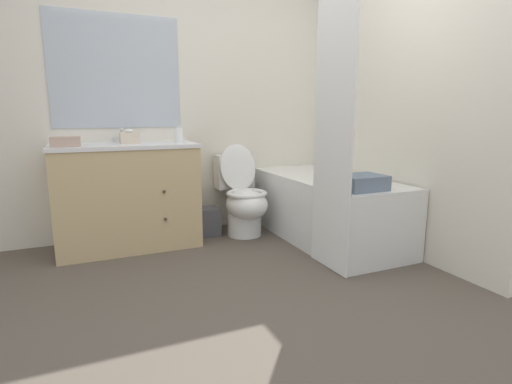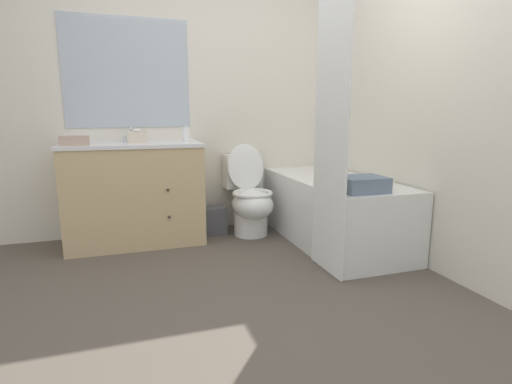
# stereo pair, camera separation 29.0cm
# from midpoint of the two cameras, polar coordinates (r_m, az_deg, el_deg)

# --- Properties ---
(ground_plane) EXTENTS (14.00, 14.00, 0.00)m
(ground_plane) POSITION_cam_midpoint_polar(r_m,az_deg,el_deg) (2.44, 0.44, -15.58)
(ground_plane) COLOR brown
(wall_back) EXTENTS (8.00, 0.06, 2.50)m
(wall_back) POSITION_cam_midpoint_polar(r_m,az_deg,el_deg) (3.83, -10.62, 13.25)
(wall_back) COLOR silver
(wall_back) RESTS_ON ground_plane
(wall_right) EXTENTS (0.05, 2.71, 2.50)m
(wall_right) POSITION_cam_midpoint_polar(r_m,az_deg,el_deg) (3.59, 14.19, 13.23)
(wall_right) COLOR silver
(wall_right) RESTS_ON ground_plane
(vanity_cabinet) EXTENTS (1.13, 0.58, 0.86)m
(vanity_cabinet) POSITION_cam_midpoint_polar(r_m,az_deg,el_deg) (3.50, -20.19, -0.43)
(vanity_cabinet) COLOR tan
(vanity_cabinet) RESTS_ON ground_plane
(sink_faucet) EXTENTS (0.14, 0.12, 0.12)m
(sink_faucet) POSITION_cam_midpoint_polar(r_m,az_deg,el_deg) (3.64, -20.88, 7.20)
(sink_faucet) COLOR silver
(sink_faucet) RESTS_ON vanity_cabinet
(toilet) EXTENTS (0.36, 0.64, 0.82)m
(toilet) POSITION_cam_midpoint_polar(r_m,az_deg,el_deg) (3.65, -4.14, -1.06)
(toilet) COLOR white
(toilet) RESTS_ON ground_plane
(bathtub) EXTENTS (0.70, 1.56, 0.56)m
(bathtub) POSITION_cam_midpoint_polar(r_m,az_deg,el_deg) (3.53, 7.75, -2.33)
(bathtub) COLOR white
(bathtub) RESTS_ON ground_plane
(shower_curtain) EXTENTS (0.01, 0.44, 2.04)m
(shower_curtain) POSITION_cam_midpoint_polar(r_m,az_deg,el_deg) (2.75, 8.02, 9.52)
(shower_curtain) COLOR white
(shower_curtain) RESTS_ON ground_plane
(wastebasket) EXTENTS (0.22, 0.18, 0.25)m
(wastebasket) POSITION_cam_midpoint_polar(r_m,az_deg,el_deg) (3.71, -9.25, -4.20)
(wastebasket) COLOR #4C4C51
(wastebasket) RESTS_ON ground_plane
(tissue_box) EXTENTS (0.15, 0.13, 0.12)m
(tissue_box) POSITION_cam_midpoint_polar(r_m,az_deg,el_deg) (3.45, -19.98, 7.31)
(tissue_box) COLOR beige
(tissue_box) RESTS_ON vanity_cabinet
(soap_dispenser) EXTENTS (0.07, 0.07, 0.15)m
(soap_dispenser) POSITION_cam_midpoint_polar(r_m,az_deg,el_deg) (3.53, -13.34, 8.03)
(soap_dispenser) COLOR white
(soap_dispenser) RESTS_ON vanity_cabinet
(hand_towel_folded) EXTENTS (0.20, 0.14, 0.07)m
(hand_towel_folded) POSITION_cam_midpoint_polar(r_m,az_deg,el_deg) (3.31, -27.90, 6.35)
(hand_towel_folded) COLOR tan
(hand_towel_folded) RESTS_ON vanity_cabinet
(bath_towel_folded) EXTENTS (0.32, 0.25, 0.11)m
(bath_towel_folded) POSITION_cam_midpoint_polar(r_m,az_deg,el_deg) (2.92, 12.17, 1.32)
(bath_towel_folded) COLOR slate
(bath_towel_folded) RESTS_ON bathtub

